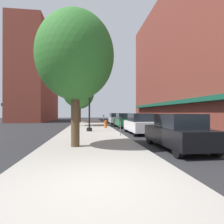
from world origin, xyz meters
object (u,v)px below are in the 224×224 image
object	(u,v)px
fire_hydrant	(106,124)
tree_far	(75,56)
parking_meter_far	(120,124)
tree_mid	(78,90)
tree_near	(80,92)
parking_meter_near	(104,118)
car_silver	(115,119)
car_green	(124,121)
car_white	(140,124)
car_black	(178,132)
lamppost	(89,96)

from	to	relation	value
fire_hydrant	tree_far	world-z (taller)	tree_far
parking_meter_far	tree_mid	bearing A→B (deg)	108.14
parking_meter_far	tree_near	world-z (taller)	tree_near
fire_hydrant	parking_meter_near	bearing A→B (deg)	86.79
car_silver	car_green	bearing A→B (deg)	-92.10
tree_far	car_white	bearing A→B (deg)	50.23
parking_meter_far	tree_near	xyz separation A→B (m)	(-3.58, 18.47, 4.18)
tree_far	car_black	size ratio (longest dim) A/B	1.49
lamppost	tree_far	xyz separation A→B (m)	(-0.71, -7.25, 1.18)
tree_far	car_green	size ratio (longest dim) A/B	1.49
fire_hydrant	car_green	size ratio (longest dim) A/B	0.18
tree_near	car_black	bearing A→B (deg)	-76.39
car_white	tree_far	bearing A→B (deg)	-128.27
parking_meter_far	car_silver	world-z (taller)	car_silver
lamppost	car_green	size ratio (longest dim) A/B	1.37
tree_near	tree_far	bearing A→B (deg)	-87.98
tree_far	car_black	xyz separation A→B (m)	(4.75, -0.73, -3.58)
parking_meter_near	parking_meter_far	size ratio (longest dim) A/B	1.00
car_silver	tree_near	bearing A→B (deg)	150.51
fire_hydrant	tree_far	size ratio (longest dim) A/B	0.12
lamppost	car_black	bearing A→B (deg)	-63.15
lamppost	tree_far	distance (m)	7.38
lamppost	fire_hydrant	bearing A→B (deg)	61.71
tree_far	car_green	world-z (taller)	tree_far
parking_meter_far	car_green	bearing A→B (deg)	77.31
lamppost	tree_mid	distance (m)	7.21
parking_meter_near	car_black	distance (m)	18.00
parking_meter_far	car_white	world-z (taller)	car_white
lamppost	tree_far	size ratio (longest dim) A/B	0.92
fire_hydrant	tree_mid	xyz separation A→B (m)	(-3.08, 3.78, 4.01)
parking_meter_near	tree_far	world-z (taller)	tree_far
fire_hydrant	car_white	bearing A→B (deg)	-63.76
tree_near	fire_hydrant	bearing A→B (deg)	-74.67
tree_mid	car_black	bearing A→B (deg)	-70.08
lamppost	parking_meter_near	bearing A→B (deg)	78.11
lamppost	parking_meter_far	xyz separation A→B (m)	(2.09, -3.61, -2.25)
car_black	car_white	distance (m)	6.43
fire_hydrant	car_white	size ratio (longest dim) A/B	0.18
lamppost	fire_hydrant	xyz separation A→B (m)	(1.71, 3.18, -2.68)
parking_meter_near	car_white	xyz separation A→B (m)	(1.95, -11.46, -0.14)
lamppost	car_black	distance (m)	9.26
tree_mid	car_green	size ratio (longest dim) A/B	1.54
car_silver	parking_meter_far	bearing A→B (deg)	-99.22
car_silver	lamppost	bearing A→B (deg)	-110.70
tree_mid	tree_far	bearing A→B (deg)	-87.33
tree_mid	car_black	size ratio (longest dim) A/B	1.54
car_black	tree_far	bearing A→B (deg)	173.33
parking_meter_near	car_green	xyz separation A→B (m)	(1.95, -4.87, -0.14)
tree_near	car_white	world-z (taller)	tree_near
parking_meter_far	car_black	xyz separation A→B (m)	(1.95, -4.37, -0.14)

